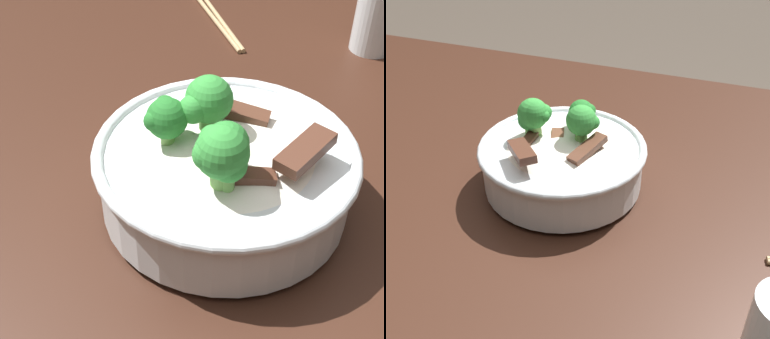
# 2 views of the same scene
# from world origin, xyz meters

# --- Properties ---
(dining_table) EXTENTS (1.49, 0.85, 0.79)m
(dining_table) POSITION_xyz_m (0.00, 0.00, 0.66)
(dining_table) COLOR #381E14
(dining_table) RESTS_ON ground
(rice_bowl) EXTENTS (0.26, 0.26, 0.14)m
(rice_bowl) POSITION_xyz_m (0.02, -0.07, 0.84)
(rice_bowl) COLOR silver
(rice_bowl) RESTS_ON dining_table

